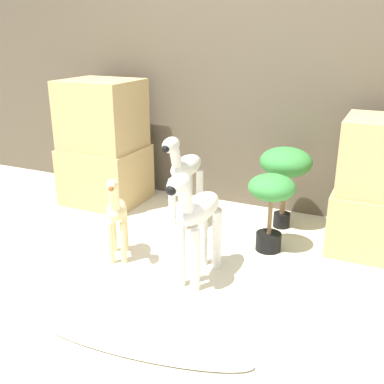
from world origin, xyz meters
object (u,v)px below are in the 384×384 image
object	(u,v)px
giraffe_figurine	(116,213)
potted_palm_front	(286,166)
surfboard	(140,342)
zebra_right	(196,216)
zebra_left	(184,172)
potted_palm_back	(271,198)

from	to	relation	value
giraffe_figurine	potted_palm_front	bearing A→B (deg)	48.42
potted_palm_front	surfboard	bearing A→B (deg)	-99.43
zebra_right	zebra_left	distance (m)	0.82
zebra_right	giraffe_figurine	bearing A→B (deg)	177.26
potted_palm_back	zebra_right	bearing A→B (deg)	-117.25
potted_palm_back	giraffe_figurine	bearing A→B (deg)	-148.17
giraffe_figurine	zebra_right	bearing A→B (deg)	-2.74
zebra_right	potted_palm_back	distance (m)	0.61
giraffe_figurine	potted_palm_back	size ratio (longest dim) A/B	1.11
zebra_left	giraffe_figurine	distance (m)	0.70
zebra_right	giraffe_figurine	distance (m)	0.56
potted_palm_back	surfboard	size ratio (longest dim) A/B	0.49
zebra_left	potted_palm_front	distance (m)	0.73
giraffe_figurine	potted_palm_front	xyz separation A→B (m)	(0.82, 0.92, 0.16)
potted_palm_back	zebra_left	bearing A→B (deg)	166.47
zebra_left	surfboard	distance (m)	1.47
zebra_right	potted_palm_back	world-z (taller)	zebra_right
potted_palm_front	surfboard	size ratio (longest dim) A/B	0.56
potted_palm_front	potted_palm_back	distance (m)	0.42
zebra_left	giraffe_figurine	bearing A→B (deg)	-100.94
zebra_left	potted_palm_back	size ratio (longest dim) A/B	1.34
surfboard	potted_palm_front	bearing A→B (deg)	80.57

